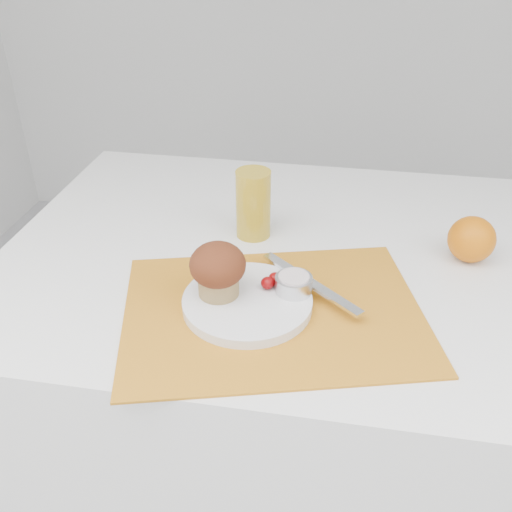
% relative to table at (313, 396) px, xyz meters
% --- Properties ---
extents(table, '(1.20, 0.80, 0.75)m').
position_rel_table_xyz_m(table, '(0.00, 0.00, 0.00)').
color(table, white).
rests_on(table, ground).
extents(placemat, '(0.55, 0.46, 0.00)m').
position_rel_table_xyz_m(placemat, '(-0.07, -0.19, 0.38)').
color(placemat, orange).
rests_on(placemat, table).
extents(plate, '(0.21, 0.21, 0.02)m').
position_rel_table_xyz_m(plate, '(-0.11, -0.19, 0.39)').
color(plate, white).
rests_on(plate, placemat).
extents(ramekin, '(0.08, 0.08, 0.03)m').
position_rel_table_xyz_m(ramekin, '(-0.04, -0.16, 0.41)').
color(ramekin, silver).
rests_on(ramekin, plate).
extents(cream, '(0.06, 0.06, 0.01)m').
position_rel_table_xyz_m(cream, '(-0.04, -0.16, 0.42)').
color(cream, beige).
rests_on(cream, ramekin).
extents(raspberry_near, '(0.02, 0.02, 0.02)m').
position_rel_table_xyz_m(raspberry_near, '(-0.07, -0.14, 0.41)').
color(raspberry_near, '#570202').
rests_on(raspberry_near, plate).
extents(raspberry_far, '(0.02, 0.02, 0.02)m').
position_rel_table_xyz_m(raspberry_far, '(-0.08, -0.16, 0.41)').
color(raspberry_far, '#540203').
rests_on(raspberry_far, plate).
extents(butter_knife, '(0.18, 0.16, 0.01)m').
position_rel_table_xyz_m(butter_knife, '(-0.01, -0.13, 0.40)').
color(butter_knife, silver).
rests_on(butter_knife, plate).
extents(orange, '(0.08, 0.08, 0.08)m').
position_rel_table_xyz_m(orange, '(0.26, 0.02, 0.42)').
color(orange, orange).
rests_on(orange, table).
extents(juice_glass, '(0.08, 0.08, 0.13)m').
position_rel_table_xyz_m(juice_glass, '(-0.14, 0.04, 0.44)').
color(juice_glass, gold).
rests_on(juice_glass, table).
extents(muffin, '(0.09, 0.09, 0.09)m').
position_rel_table_xyz_m(muffin, '(-0.16, -0.18, 0.44)').
color(muffin, '#A3854F').
rests_on(muffin, plate).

